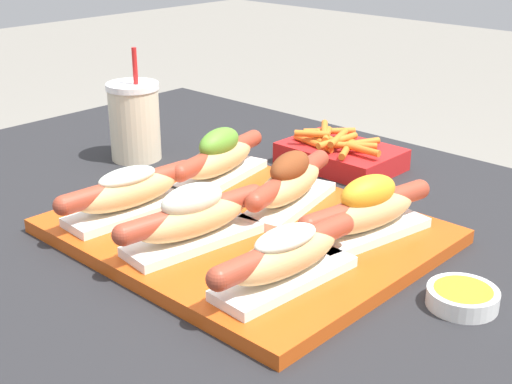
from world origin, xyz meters
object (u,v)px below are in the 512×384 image
object	(u,v)px
hot_dog_3	(220,158)
fries_basket	(340,154)
hot_dog_2	(285,256)
hot_dog_4	(290,183)
hot_dog_5	(367,210)
hot_dog_0	(128,192)
drink_cup	(135,121)
hot_dog_1	(193,218)
serving_tray	(245,231)
sauce_bowl	(463,297)

from	to	relation	value
hot_dog_3	fries_basket	bearing A→B (deg)	73.15
hot_dog_2	hot_dog_4	size ratio (longest dim) A/B	1.02
hot_dog_5	hot_dog_0	bearing A→B (deg)	-149.38
hot_dog_3	fries_basket	world-z (taller)	hot_dog_3
hot_dog_0	fries_basket	world-z (taller)	hot_dog_0
drink_cup	fries_basket	distance (m)	0.35
hot_dog_1	hot_dog_3	world-z (taller)	hot_dog_3
serving_tray	sauce_bowl	world-z (taller)	sauce_bowl
hot_dog_1	hot_dog_5	bearing A→B (deg)	48.77
hot_dog_3	hot_dog_2	bearing A→B (deg)	-31.52
serving_tray	hot_dog_1	xyz separation A→B (m)	(-0.01, -0.08, 0.04)
serving_tray	fries_basket	distance (m)	0.31
hot_dog_4	fries_basket	size ratio (longest dim) A/B	1.12
hot_dog_2	drink_cup	size ratio (longest dim) A/B	1.13
serving_tray	hot_dog_3	size ratio (longest dim) A/B	2.11
fries_basket	hot_dog_4	bearing A→B (deg)	-70.29
serving_tray	hot_dog_5	xyz separation A→B (m)	(0.13, 0.08, 0.04)
serving_tray	hot_dog_4	xyz separation A→B (m)	(0.00, 0.08, 0.04)
hot_dog_1	fries_basket	distance (m)	0.40
hot_dog_0	fries_basket	size ratio (longest dim) A/B	1.15
hot_dog_5	fries_basket	bearing A→B (deg)	132.90
serving_tray	drink_cup	size ratio (longest dim) A/B	2.35
serving_tray	hot_dog_3	xyz separation A→B (m)	(-0.14, 0.09, 0.04)
sauce_bowl	fries_basket	world-z (taller)	fries_basket
hot_dog_3	drink_cup	xyz separation A→B (m)	(-0.21, 0.01, 0.01)
serving_tray	fries_basket	xyz separation A→B (m)	(-0.08, 0.30, 0.01)
sauce_bowl	fries_basket	xyz separation A→B (m)	(-0.37, 0.27, 0.01)
hot_dog_0	hot_dog_1	bearing A→B (deg)	-0.72
sauce_bowl	drink_cup	distance (m)	0.65
hot_dog_2	hot_dog_3	bearing A→B (deg)	148.48
serving_tray	hot_dog_4	world-z (taller)	hot_dog_4
serving_tray	hot_dog_5	world-z (taller)	hot_dog_5
hot_dog_4	drink_cup	xyz separation A→B (m)	(-0.36, 0.01, 0.01)
hot_dog_1	hot_dog_3	size ratio (longest dim) A/B	1.01
serving_tray	hot_dog_4	size ratio (longest dim) A/B	2.13
drink_cup	sauce_bowl	bearing A→B (deg)	-5.48
serving_tray	hot_dog_0	distance (m)	0.16
hot_dog_1	drink_cup	bearing A→B (deg)	152.25
sauce_bowl	hot_dog_4	bearing A→B (deg)	170.59
hot_dog_2	hot_dog_5	xyz separation A→B (m)	(-0.00, 0.16, 0.00)
serving_tray	drink_cup	distance (m)	0.37
hot_dog_3	hot_dog_5	size ratio (longest dim) A/B	1.00
hot_dog_3	drink_cup	distance (m)	0.21
hot_dog_2	hot_dog_3	xyz separation A→B (m)	(-0.28, 0.17, 0.00)
hot_dog_4	hot_dog_0	bearing A→B (deg)	-129.62
hot_dog_1	hot_dog_4	world-z (taller)	same
hot_dog_2	sauce_bowl	xyz separation A→B (m)	(0.15, 0.12, -0.04)
hot_dog_1	serving_tray	bearing A→B (deg)	85.18
drink_cup	hot_dog_4	bearing A→B (deg)	-2.28
sauce_bowl	drink_cup	world-z (taller)	drink_cup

